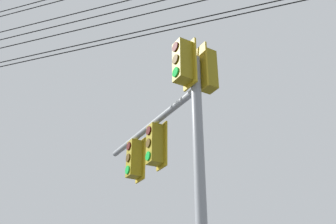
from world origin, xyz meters
The scene contains 2 objects.
signal_mast_assembly centered at (-0.63, -1.05, 4.55)m, with size 1.91×3.95×6.37m.
overhead_wire_span centered at (0.22, -0.92, 7.86)m, with size 24.91×13.58×2.03m.
Camera 1 is at (0.74, 5.86, 1.44)m, focal length 41.13 mm.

